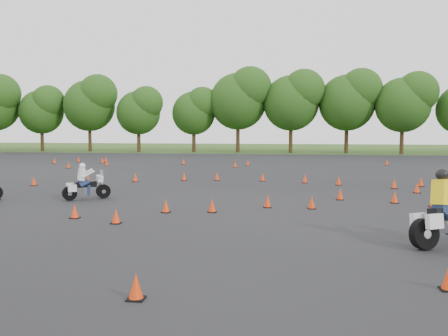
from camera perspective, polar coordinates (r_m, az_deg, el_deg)
ground at (r=18.38m, az=-1.73°, el=-4.76°), size 140.00×140.00×0.00m
asphalt_pad at (r=24.25m, az=0.65°, el=-2.43°), size 62.00×62.00×0.00m
treeline at (r=53.00m, az=8.21°, el=6.49°), size 87.15×32.56×10.90m
traffic_cones at (r=24.03m, az=0.37°, el=-1.95°), size 36.21×32.83×0.45m
rider_white at (r=21.55m, az=-15.46°, el=-1.45°), size 1.96×1.67×1.53m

